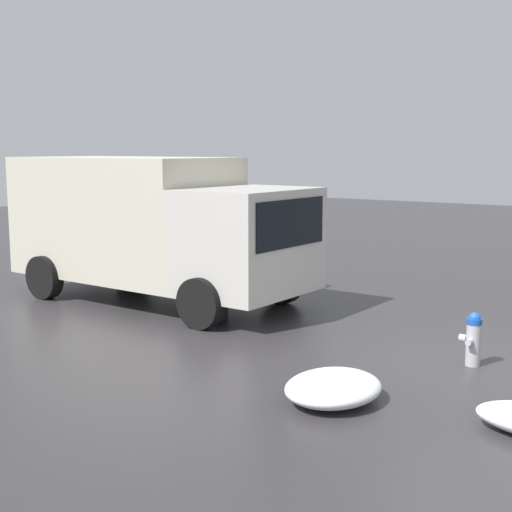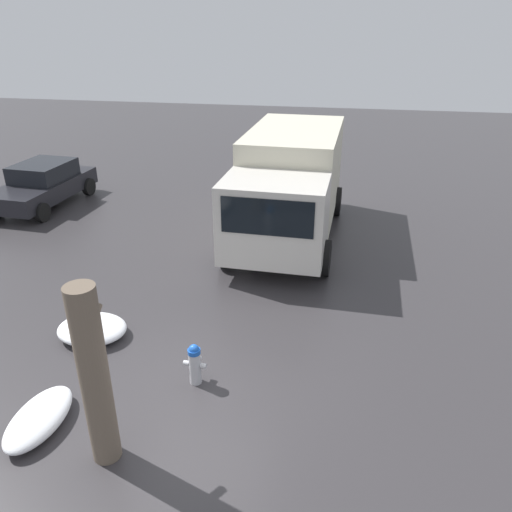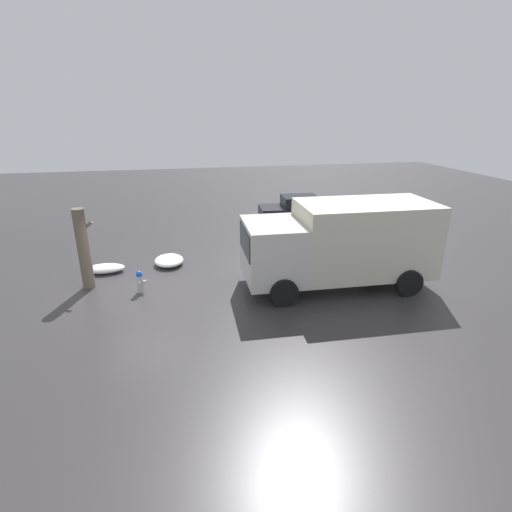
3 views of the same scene
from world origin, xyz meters
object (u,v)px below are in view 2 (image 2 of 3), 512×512
object	(u,v)px
tree_trunk	(95,377)
parked_car	(43,184)
delivery_truck	(290,182)
pedestrian	(257,233)
fire_hydrant	(195,363)

from	to	relation	value
tree_trunk	parked_car	size ratio (longest dim) A/B	0.69
delivery_truck	parked_car	xyz separation A→B (m)	(1.05, 8.42, -0.87)
delivery_truck	parked_car	world-z (taller)	delivery_truck
pedestrian	delivery_truck	bearing A→B (deg)	-60.59
fire_hydrant	delivery_truck	distance (m)	6.99
fire_hydrant	parked_car	bearing A→B (deg)	48.14
tree_trunk	delivery_truck	distance (m)	8.77
tree_trunk	delivery_truck	bearing A→B (deg)	-10.17
pedestrian	parked_car	distance (m)	8.51
delivery_truck	fire_hydrant	bearing A→B (deg)	85.34
tree_trunk	fire_hydrant	bearing A→B (deg)	-23.98
delivery_truck	parked_car	distance (m)	8.53
tree_trunk	delivery_truck	size ratio (longest dim) A/B	0.43
delivery_truck	pedestrian	bearing A→B (deg)	77.64
parked_car	fire_hydrant	bearing A→B (deg)	137.74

